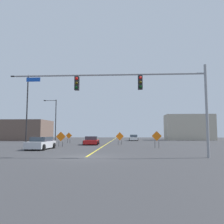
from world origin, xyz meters
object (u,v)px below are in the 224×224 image
object	(u,v)px
car_red_approaching	(91,141)
construction_sign_left_lane	(61,137)
street_lamp_near_left	(55,118)
car_silver_distant	(41,143)
traffic_signal_assembly	(138,89)
construction_sign_median_far	(157,137)
construction_sign_right_lane	(120,137)
car_white_far	(134,138)
street_lamp_far_left	(27,104)
construction_sign_left_shoulder	(69,136)

from	to	relation	value
car_red_approaching	construction_sign_left_lane	bearing A→B (deg)	-124.36
street_lamp_near_left	car_silver_distant	xyz separation A→B (m)	(3.56, -15.52, -3.72)
traffic_signal_assembly	construction_sign_median_far	xyz separation A→B (m)	(2.80, 10.27, -3.84)
construction_sign_right_lane	car_white_far	size ratio (longest dim) A/B	0.42
traffic_signal_assembly	car_silver_distant	xyz separation A→B (m)	(-10.16, 7.31, -4.47)
traffic_signal_assembly	construction_sign_median_far	world-z (taller)	traffic_signal_assembly
traffic_signal_assembly	car_red_approaching	world-z (taller)	traffic_signal_assembly
construction_sign_left_lane	street_lamp_near_left	bearing A→B (deg)	111.95
construction_sign_median_far	construction_sign_right_lane	world-z (taller)	construction_sign_median_far
construction_sign_left_lane	car_red_approaching	world-z (taller)	construction_sign_left_lane
construction_sign_left_lane	car_white_far	world-z (taller)	construction_sign_left_lane
traffic_signal_assembly	street_lamp_far_left	distance (m)	17.37
construction_sign_left_lane	traffic_signal_assembly	bearing A→B (deg)	-52.01
construction_sign_right_lane	construction_sign_median_far	bearing A→B (deg)	-55.95
street_lamp_far_left	car_silver_distant	distance (m)	6.90
construction_sign_left_shoulder	car_red_approaching	xyz separation A→B (m)	(4.59, -4.36, -0.58)
car_silver_distant	car_red_approaching	bearing A→B (deg)	66.55
street_lamp_near_left	street_lamp_far_left	distance (m)	11.97
street_lamp_near_left	car_white_far	xyz separation A→B (m)	(14.71, 11.36, -3.73)
construction_sign_left_lane	car_white_far	xyz separation A→B (m)	(10.33, 22.21, -0.58)
construction_sign_left_shoulder	car_silver_distant	xyz separation A→B (m)	(0.47, -13.85, -0.52)
construction_sign_median_far	traffic_signal_assembly	bearing A→B (deg)	-105.22
street_lamp_near_left	construction_sign_right_lane	bearing A→B (deg)	-25.84
construction_sign_right_lane	car_red_approaching	world-z (taller)	construction_sign_right_lane
street_lamp_near_left	construction_sign_left_shoulder	size ratio (longest dim) A/B	4.25
car_red_approaching	street_lamp_near_left	bearing A→B (deg)	141.89
street_lamp_far_left	car_silver_distant	bearing A→B (deg)	-47.01
construction_sign_left_lane	construction_sign_median_far	bearing A→B (deg)	-7.96
construction_sign_right_lane	car_white_far	world-z (taller)	construction_sign_right_lane
street_lamp_far_left	construction_sign_left_lane	distance (m)	6.07
street_lamp_near_left	car_red_approaching	xyz separation A→B (m)	(7.68, -6.02, -3.78)
car_red_approaching	car_white_far	xyz separation A→B (m)	(7.03, 17.38, 0.04)
street_lamp_far_left	traffic_signal_assembly	bearing A→B (deg)	-38.90
traffic_signal_assembly	car_red_approaching	size ratio (longest dim) A/B	3.37
traffic_signal_assembly	street_lamp_near_left	xyz separation A→B (m)	(-13.72, 22.83, -0.76)
construction_sign_left_lane	construction_sign_left_shoulder	distance (m)	9.28
traffic_signal_assembly	construction_sign_left_shoulder	xyz separation A→B (m)	(-10.64, 21.16, -3.95)
construction_sign_right_lane	construction_sign_left_shoulder	distance (m)	9.77
street_lamp_near_left	construction_sign_left_shoulder	world-z (taller)	street_lamp_near_left
car_red_approaching	car_white_far	bearing A→B (deg)	67.98
traffic_signal_assembly	car_white_far	world-z (taller)	traffic_signal_assembly
construction_sign_median_far	car_red_approaching	size ratio (longest dim) A/B	0.46
car_silver_distant	construction_sign_left_shoulder	bearing A→B (deg)	91.95
construction_sign_left_shoulder	car_white_far	bearing A→B (deg)	48.25
street_lamp_far_left	construction_sign_right_lane	bearing A→B (deg)	27.60
traffic_signal_assembly	street_lamp_near_left	bearing A→B (deg)	121.01
street_lamp_near_left	car_red_approaching	size ratio (longest dim) A/B	1.79
construction_sign_left_shoulder	car_white_far	xyz separation A→B (m)	(11.62, 13.02, -0.54)
traffic_signal_assembly	construction_sign_right_lane	size ratio (longest dim) A/B	7.78
street_lamp_far_left	construction_sign_median_far	xyz separation A→B (m)	(16.31, -0.64, -4.21)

